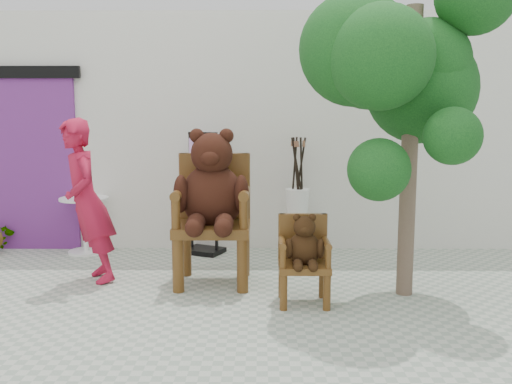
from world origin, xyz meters
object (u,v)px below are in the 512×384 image
Objects in this scene: person at (87,202)px; stool_bucket at (297,203)px; chair_big at (212,196)px; tree at (403,69)px; chair_small at (304,250)px; cafe_table at (85,218)px; display_stand at (204,207)px.

person is 1.16× the size of stool_bucket.
tree is (1.79, -0.35, 1.23)m from chair_big.
tree reaches higher than chair_small.
chair_big is 1.89× the size of chair_small.
cafe_table is 0.48× the size of stool_bucket.
chair_big is 2.20m from tree.
stool_bucket reaches higher than cafe_table.
chair_small is 0.58× the size of stool_bucket.
display_stand is at bearing 108.98° from person.
chair_small is 1.88m from tree.
display_stand is at bearing -179.91° from stool_bucket.
stool_bucket is 2.33m from tree.
display_stand reaches higher than stool_bucket.
display_stand reaches higher than cafe_table.
cafe_table is 0.23× the size of tree.
chair_small is at bearing -91.85° from stool_bucket.
stool_bucket is at bearing 52.30° from chair_big.
stool_bucket is at bearing 24.44° from display_stand.
display_stand is (1.06, 1.20, -0.26)m from person.
stool_bucket is at bearing 88.73° from person.
chair_big is 1.15m from chair_small.
stool_bucket is (1.17, 0.00, 0.06)m from display_stand.
chair_big is at bearing 168.79° from tree.
person is 2.53m from stool_bucket.
display_stand is 1.04× the size of stool_bucket.
cafe_table is 0.47× the size of display_stand.
cafe_table is at bearing 155.75° from tree.
display_stand is (-1.11, 1.82, 0.09)m from chair_small.
chair_big is 0.94× the size of person.
chair_small is at bearing -164.50° from tree.
person is at bearing 179.10° from chair_big.
stool_bucket reaches higher than chair_small.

